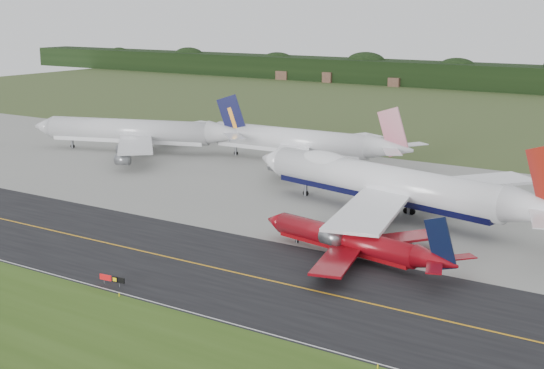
{
  "coord_description": "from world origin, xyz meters",
  "views": [
    {
      "loc": [
        71.42,
        -90.75,
        38.61
      ],
      "look_at": [
        -2.14,
        22.0,
        7.13
      ],
      "focal_mm": 50.0,
      "sensor_mm": 36.0,
      "label": 1
    }
  ],
  "objects_px": {
    "taxiway_sign": "(112,279)",
    "jet_star_tail": "(301,142)",
    "jet_ba_747": "(392,184)",
    "jet_navy_gold": "(141,132)",
    "jet_red_737": "(355,243)"
  },
  "relations": [
    {
      "from": "jet_red_737",
      "to": "jet_navy_gold",
      "type": "bearing_deg",
      "value": 151.26
    },
    {
      "from": "jet_ba_747",
      "to": "jet_red_737",
      "type": "height_order",
      "value": "jet_ba_747"
    },
    {
      "from": "jet_red_737",
      "to": "jet_star_tail",
      "type": "height_order",
      "value": "jet_star_tail"
    },
    {
      "from": "taxiway_sign",
      "to": "jet_ba_747",
      "type": "bearing_deg",
      "value": 72.22
    },
    {
      "from": "jet_star_tail",
      "to": "taxiway_sign",
      "type": "relative_size",
      "value": 14.16
    },
    {
      "from": "jet_ba_747",
      "to": "jet_red_737",
      "type": "relative_size",
      "value": 1.94
    },
    {
      "from": "jet_ba_747",
      "to": "jet_star_tail",
      "type": "relative_size",
      "value": 1.17
    },
    {
      "from": "jet_red_737",
      "to": "taxiway_sign",
      "type": "height_order",
      "value": "jet_red_737"
    },
    {
      "from": "jet_red_737",
      "to": "taxiway_sign",
      "type": "bearing_deg",
      "value": -128.96
    },
    {
      "from": "jet_star_tail",
      "to": "taxiway_sign",
      "type": "distance_m",
      "value": 92.79
    },
    {
      "from": "jet_red_737",
      "to": "jet_star_tail",
      "type": "distance_m",
      "value": 76.38
    },
    {
      "from": "jet_ba_747",
      "to": "jet_navy_gold",
      "type": "xyz_separation_m",
      "value": [
        -85.08,
        23.17,
        -0.69
      ]
    },
    {
      "from": "jet_navy_gold",
      "to": "taxiway_sign",
      "type": "relative_size",
      "value": 14.63
    },
    {
      "from": "jet_red_737",
      "to": "jet_star_tail",
      "type": "bearing_deg",
      "value": 127.41
    },
    {
      "from": "taxiway_sign",
      "to": "jet_star_tail",
      "type": "bearing_deg",
      "value": 104.21
    }
  ]
}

